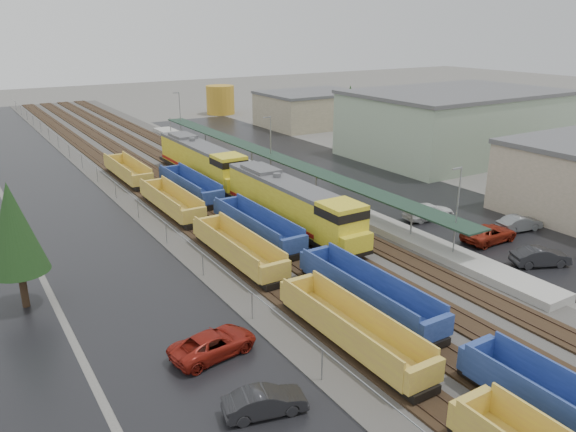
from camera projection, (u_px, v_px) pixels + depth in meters
name	position (u px, v px, depth m)	size (l,w,h in m)	color
ballast_strip	(171.00, 172.00, 74.22)	(20.00, 160.00, 0.08)	#302D2B
trackbed	(171.00, 171.00, 74.18)	(14.60, 160.00, 0.22)	black
west_parking_lot	(51.00, 189.00, 66.72)	(10.00, 160.00, 0.02)	black
east_commuter_lot	(332.00, 170.00, 75.72)	(16.00, 100.00, 0.02)	black
station_platform	(271.00, 174.00, 70.74)	(3.00, 80.00, 8.00)	#9E9B93
chainlink_fence	(100.00, 173.00, 67.70)	(0.08, 160.04, 2.02)	gray
industrial_buildings	(455.00, 130.00, 80.41)	(32.52, 75.30, 9.50)	gray
distant_hills	(140.00, 74.00, 217.54)	(301.00, 140.00, 25.20)	#4F624C
tree_west_near	(13.00, 228.00, 37.26)	(3.96, 3.96, 9.00)	#332316
tree_east	(350.00, 109.00, 84.55)	(4.40, 4.40, 10.00)	#332316
locomotive_lead	(293.00, 205.00, 52.80)	(3.23, 21.30, 4.82)	black
locomotive_trail	(202.00, 161.00, 69.65)	(3.23, 21.30, 4.82)	black
well_string_yellow	(286.00, 284.00, 39.90)	(2.57, 88.03, 2.28)	gold
well_string_blue	(367.00, 293.00, 38.55)	(2.57, 76.26, 2.28)	navy
storage_tank	(220.00, 100.00, 121.53)	(6.07, 6.07, 6.07)	#BB8C25
parked_car_west_b	(265.00, 402.00, 28.16)	(4.26, 1.49, 1.40)	black
parked_car_west_c	(213.00, 344.00, 33.18)	(5.35, 2.47, 1.49)	maroon
parked_car_east_a	(541.00, 257.00, 45.50)	(4.70, 1.64, 1.55)	black
parked_car_east_b	(489.00, 234.00, 50.53)	(5.55, 2.56, 1.54)	maroon
parked_car_east_c	(429.00, 212.00, 56.34)	(5.50, 2.24, 1.60)	white
parked_car_east_e	(519.00, 223.00, 53.17)	(4.54, 1.58, 1.49)	slate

